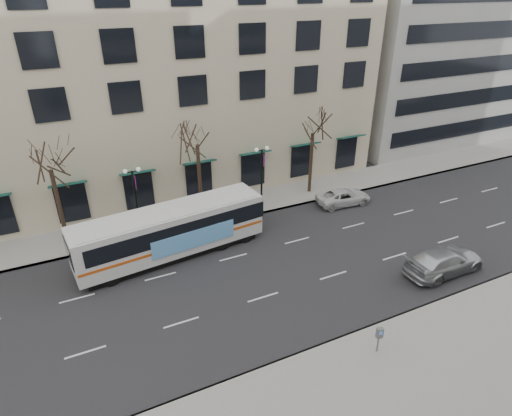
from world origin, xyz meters
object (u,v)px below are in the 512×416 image
tree_far_right (313,122)px  lamp_post_left (136,198)px  tree_far_left (47,156)px  lamp_post_right (262,174)px  white_pickup (343,197)px  city_bus (172,230)px  pay_station (379,335)px  tree_far_mid (196,132)px  silver_car (444,261)px

tree_far_right → lamp_post_left: (-14.99, -0.60, -3.48)m
tree_far_left → lamp_post_right: tree_far_left is taller
lamp_post_right → white_pickup: (6.44, -2.47, -2.30)m
lamp_post_right → white_pickup: bearing=-21.0°
tree_far_left → lamp_post_right: 15.48m
city_bus → lamp_post_right: bearing=17.8°
lamp_post_left → pay_station: 18.81m
lamp_post_left → white_pickup: size_ratio=1.13×
tree_far_right → pay_station: 19.38m
tree_far_left → tree_far_mid: 10.00m
silver_car → tree_far_left: bearing=56.2°
lamp_post_right → silver_car: lamp_post_right is taller
tree_far_mid → lamp_post_right: size_ratio=1.64×
silver_car → city_bus: bearing=56.8°
white_pickup → tree_far_mid: bearing=80.2°
tree_far_left → lamp_post_right: bearing=-2.3°
tree_far_right → city_bus: tree_far_right is taller
city_bus → silver_car: bearing=-38.0°
tree_far_right → white_pickup: (1.45, -3.07, -5.78)m
lamp_post_left → silver_car: lamp_post_left is taller
tree_far_left → tree_far_mid: size_ratio=0.98×
tree_far_mid → lamp_post_right: bearing=-6.8°
tree_far_mid → city_bus: bearing=-128.6°
tree_far_left → city_bus: bearing=-34.0°
city_bus → tree_far_left: bearing=139.8°
pay_station → tree_far_mid: bearing=115.6°
white_pickup → pay_station: (-8.19, -14.35, 0.59)m
lamp_post_left → pay_station: bearing=-63.9°
tree_far_mid → tree_far_right: (10.00, -0.00, -0.48)m
white_pickup → pay_station: 16.53m
tree_far_mid → city_bus: size_ratio=0.66×
tree_far_left → pay_station: size_ratio=5.58×
tree_far_left → white_pickup: (21.45, -3.07, -6.06)m
tree_far_mid → city_bus: tree_far_mid is taller
tree_far_left → tree_far_mid: bearing=0.0°
pay_station → lamp_post_right: bearing=99.1°
tree_far_right → pay_station: (-6.74, -17.42, -5.19)m
silver_car → tree_far_right: bearing=5.3°
tree_far_mid → lamp_post_right: 6.41m
tree_far_right → tree_far_left: bearing=180.0°
tree_far_right → lamp_post_left: size_ratio=1.55×
tree_far_left → white_pickup: bearing=-8.1°
lamp_post_left → silver_car: bearing=-38.4°
lamp_post_right → pay_station: lamp_post_right is taller
tree_far_left → city_bus: 9.20m
lamp_post_right → silver_car: (6.59, -13.13, -2.13)m
tree_far_right → silver_car: bearing=-83.3°
lamp_post_right → silver_car: bearing=-63.3°
tree_far_mid → silver_car: tree_far_mid is taller
tree_far_mid → city_bus: 7.52m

